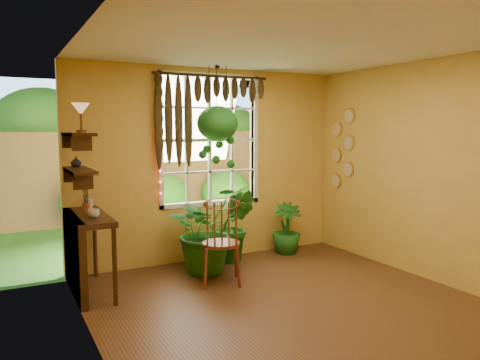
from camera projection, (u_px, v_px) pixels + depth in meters
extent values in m
plane|color=brown|center=(301.00, 312.00, 4.78)|extent=(4.50, 4.50, 0.00)
plane|color=white|center=(305.00, 41.00, 4.48)|extent=(4.50, 4.50, 0.00)
plane|color=#E7B94F|center=(211.00, 165.00, 6.61)|extent=(4.00, 0.00, 4.00)
plane|color=#E7B94F|center=(95.00, 194.00, 3.71)|extent=(0.00, 4.50, 4.50)
plane|color=#E7B94F|center=(441.00, 172.00, 5.55)|extent=(0.00, 4.50, 4.50)
cube|color=white|center=(210.00, 140.00, 6.60)|extent=(1.52, 0.10, 1.86)
cube|color=white|center=(209.00, 140.00, 6.63)|extent=(1.38, 0.01, 1.78)
cylinder|color=#371F0F|center=(212.00, 76.00, 6.41)|extent=(1.70, 0.04, 0.04)
cube|color=#371F0F|center=(88.00, 217.00, 5.27)|extent=(0.40, 1.20, 0.06)
cube|color=#371F0F|center=(75.00, 255.00, 5.24)|extent=(0.08, 1.18, 0.90)
cylinder|color=#371F0F|center=(115.00, 266.00, 4.90)|extent=(0.05, 0.05, 0.86)
cylinder|color=#371F0F|center=(95.00, 243.00, 5.87)|extent=(0.05, 0.05, 0.86)
cube|color=#371F0F|center=(80.00, 171.00, 5.17)|extent=(0.25, 0.90, 0.04)
cube|color=#371F0F|center=(78.00, 134.00, 5.13)|extent=(0.25, 0.90, 0.04)
cube|color=#2D631C|center=(126.00, 208.00, 11.17)|extent=(14.00, 10.00, 0.04)
cube|color=olive|center=(147.00, 176.00, 9.48)|extent=(12.00, 0.10, 1.80)
plane|color=#8CBEEA|center=(108.00, 140.00, 12.58)|extent=(12.00, 0.00, 12.00)
cylinder|color=maroon|center=(221.00, 244.00, 5.63)|extent=(0.60, 0.60, 0.04)
torus|color=maroon|center=(222.00, 204.00, 5.38)|extent=(0.41, 0.20, 0.43)
imported|color=#154E15|center=(206.00, 229.00, 6.07)|extent=(1.28, 1.20, 1.12)
imported|color=#154E15|center=(234.00, 225.00, 6.52)|extent=(0.71, 0.65, 1.03)
imported|color=#154E15|center=(286.00, 228.00, 6.99)|extent=(0.54, 0.54, 0.76)
ellipsoid|color=black|center=(218.00, 130.00, 6.31)|extent=(0.33, 0.33, 0.20)
ellipsoid|color=#154E15|center=(217.00, 123.00, 6.31)|extent=(0.56, 0.56, 0.48)
imported|color=silver|center=(94.00, 213.00, 5.06)|extent=(0.16, 0.16, 0.10)
imported|color=beige|center=(89.00, 204.00, 5.66)|extent=(0.13, 0.13, 0.11)
cylinder|color=brown|center=(86.00, 208.00, 5.35)|extent=(0.10, 0.10, 0.12)
imported|color=#B2AD99|center=(76.00, 162.00, 5.41)|extent=(0.13, 0.13, 0.12)
cylinder|color=brown|center=(81.00, 131.00, 5.01)|extent=(0.11, 0.11, 0.03)
cylinder|color=brown|center=(81.00, 122.00, 5.00)|extent=(0.03, 0.03, 0.19)
cone|color=slate|center=(81.00, 109.00, 4.99)|extent=(0.19, 0.19, 0.13)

